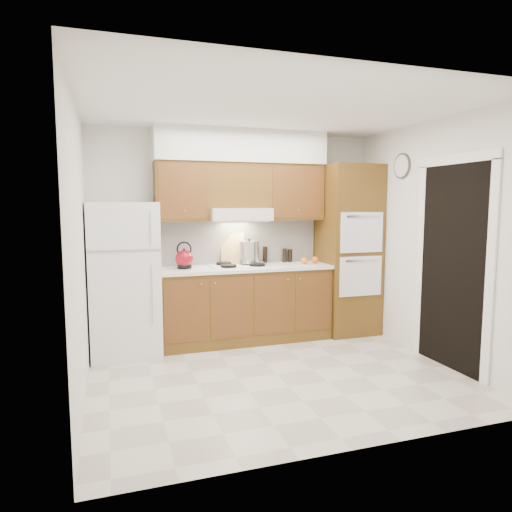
{
  "coord_description": "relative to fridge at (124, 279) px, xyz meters",
  "views": [
    {
      "loc": [
        -1.56,
        -4.13,
        1.7
      ],
      "look_at": [
        -0.07,
        0.45,
        1.15
      ],
      "focal_mm": 32.0,
      "sensor_mm": 36.0,
      "label": 1
    }
  ],
  "objects": [
    {
      "name": "floor",
      "position": [
        1.41,
        -1.14,
        -0.86
      ],
      "size": [
        3.6,
        3.6,
        0.0
      ],
      "primitive_type": "plane",
      "color": "beige",
      "rests_on": "ground"
    },
    {
      "name": "ceiling",
      "position": [
        1.41,
        -1.14,
        1.74
      ],
      "size": [
        3.6,
        3.6,
        0.0
      ],
      "primitive_type": "plane",
      "color": "white",
      "rests_on": "wall_back"
    },
    {
      "name": "wall_back",
      "position": [
        1.41,
        0.36,
        0.44
      ],
      "size": [
        3.6,
        0.02,
        2.6
      ],
      "primitive_type": "cube",
      "color": "silver",
      "rests_on": "floor"
    },
    {
      "name": "wall_left",
      "position": [
        -0.4,
        -1.14,
        0.44
      ],
      "size": [
        0.02,
        3.0,
        2.6
      ],
      "primitive_type": "cube",
      "color": "silver",
      "rests_on": "floor"
    },
    {
      "name": "wall_right",
      "position": [
        3.21,
        -1.14,
        0.44
      ],
      "size": [
        0.02,
        3.0,
        2.6
      ],
      "primitive_type": "cube",
      "color": "silver",
      "rests_on": "floor"
    },
    {
      "name": "fridge",
      "position": [
        0.0,
        0.0,
        0.0
      ],
      "size": [
        0.75,
        0.72,
        1.72
      ],
      "primitive_type": "cube",
      "color": "white",
      "rests_on": "floor"
    },
    {
      "name": "base_cabinets",
      "position": [
        1.43,
        0.06,
        -0.41
      ],
      "size": [
        2.11,
        0.6,
        0.9
      ],
      "primitive_type": "cube",
      "color": "brown",
      "rests_on": "floor"
    },
    {
      "name": "countertop",
      "position": [
        1.43,
        0.05,
        0.06
      ],
      "size": [
        2.13,
        0.62,
        0.04
      ],
      "primitive_type": "cube",
      "color": "white",
      "rests_on": "base_cabinets"
    },
    {
      "name": "backsplash",
      "position": [
        1.43,
        0.34,
        0.36
      ],
      "size": [
        2.11,
        0.03,
        0.56
      ],
      "primitive_type": "cube",
      "color": "white",
      "rests_on": "countertop"
    },
    {
      "name": "oven_cabinet",
      "position": [
        2.85,
        0.03,
        0.24
      ],
      "size": [
        0.7,
        0.65,
        2.2
      ],
      "primitive_type": "cube",
      "color": "brown",
      "rests_on": "floor"
    },
    {
      "name": "upper_cab_left",
      "position": [
        0.69,
        0.19,
        0.99
      ],
      "size": [
        0.63,
        0.33,
        0.7
      ],
      "primitive_type": "cube",
      "color": "brown",
      "rests_on": "wall_back"
    },
    {
      "name": "upper_cab_right",
      "position": [
        2.12,
        0.19,
        0.99
      ],
      "size": [
        0.73,
        0.33,
        0.7
      ],
      "primitive_type": "cube",
      "color": "brown",
      "rests_on": "wall_back"
    },
    {
      "name": "range_hood",
      "position": [
        1.38,
        0.13,
        0.71
      ],
      "size": [
        0.75,
        0.45,
        0.15
      ],
      "primitive_type": "cube",
      "color": "silver",
      "rests_on": "wall_back"
    },
    {
      "name": "upper_cab_over_hood",
      "position": [
        1.38,
        0.19,
        1.06
      ],
      "size": [
        0.75,
        0.33,
        0.55
      ],
      "primitive_type": "cube",
      "color": "brown",
      "rests_on": "range_hood"
    },
    {
      "name": "soffit",
      "position": [
        1.43,
        0.18,
        1.54
      ],
      "size": [
        2.13,
        0.36,
        0.4
      ],
      "primitive_type": "cube",
      "color": "silver",
      "rests_on": "wall_back"
    },
    {
      "name": "cooktop",
      "position": [
        1.38,
        0.07,
        0.09
      ],
      "size": [
        0.74,
        0.5,
        0.01
      ],
      "primitive_type": "cube",
      "color": "white",
      "rests_on": "countertop"
    },
    {
      "name": "doorway",
      "position": [
        3.19,
        -1.49,
        0.19
      ],
      "size": [
        0.02,
        0.9,
        2.1
      ],
      "primitive_type": "cube",
      "color": "black",
      "rests_on": "floor"
    },
    {
      "name": "wall_clock",
      "position": [
        3.19,
        -0.59,
        1.29
      ],
      "size": [
        0.02,
        0.3,
        0.3
      ],
      "primitive_type": "cylinder",
      "rotation": [
        0.0,
        1.57,
        0.0
      ],
      "color": "#3F3833",
      "rests_on": "wall_right"
    },
    {
      "name": "kettle",
      "position": [
        0.69,
        0.06,
        0.2
      ],
      "size": [
        0.28,
        0.28,
        0.21
      ],
      "primitive_type": "sphere",
      "rotation": [
        0.0,
        0.0,
        -0.37
      ],
      "color": "maroon",
      "rests_on": "countertop"
    },
    {
      "name": "cutting_board",
      "position": [
        1.34,
        0.3,
        0.28
      ],
      "size": [
        0.31,
        0.17,
        0.39
      ],
      "primitive_type": "cube",
      "rotation": [
        -0.21,
        0.0,
        -0.24
      ],
      "color": "tan",
      "rests_on": "countertop"
    },
    {
      "name": "stock_pot",
      "position": [
        1.52,
        0.14,
        0.24
      ],
      "size": [
        0.26,
        0.26,
        0.26
      ],
      "primitive_type": "cylinder",
      "rotation": [
        0.0,
        0.0,
        -0.02
      ],
      "color": "silver",
      "rests_on": "cooktop"
    },
    {
      "name": "condiment_a",
      "position": [
        1.78,
        0.31,
        0.19
      ],
      "size": [
        0.07,
        0.07,
        0.21
      ],
      "primitive_type": "cylinder",
      "rotation": [
        0.0,
        0.0,
        0.2
      ],
      "color": "black",
      "rests_on": "countertop"
    },
    {
      "name": "condiment_b",
      "position": [
        2.05,
        0.28,
        0.17
      ],
      "size": [
        0.06,
        0.06,
        0.18
      ],
      "primitive_type": "cylinder",
      "rotation": [
        0.0,
        0.0,
        -0.16
      ],
      "color": "black",
      "rests_on": "countertop"
    },
    {
      "name": "condiment_c",
      "position": [
        2.12,
        0.28,
        0.16
      ],
      "size": [
        0.07,
        0.07,
        0.17
      ],
      "primitive_type": "cylinder",
      "rotation": [
        0.0,
        0.0,
        -0.29
      ],
      "color": "black",
      "rests_on": "countertop"
    },
    {
      "name": "orange_near",
      "position": [
        2.37,
        0.03,
        0.12
      ],
      "size": [
        0.1,
        0.1,
        0.09
      ],
      "primitive_type": "sphere",
      "rotation": [
        0.0,
        0.0,
        -0.15
      ],
      "color": "#E55C0C",
      "rests_on": "countertop"
    },
    {
      "name": "orange_far",
      "position": [
        2.22,
        0.03,
        0.12
      ],
      "size": [
        0.09,
        0.09,
        0.09
      ],
      "primitive_type": "sphere",
      "rotation": [
        0.0,
        0.0,
        -0.09
      ],
      "color": "#FF9E0D",
      "rests_on": "countertop"
    }
  ]
}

